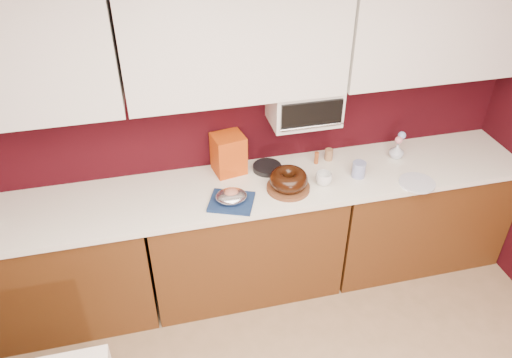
{
  "coord_description": "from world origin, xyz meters",
  "views": [
    {
      "loc": [
        -0.55,
        -0.68,
        2.85
      ],
      "look_at": [
        0.06,
        1.84,
        1.02
      ],
      "focal_mm": 35.0,
      "sensor_mm": 36.0,
      "label": 1
    }
  ],
  "objects_px": {
    "bundt_cake": "(289,179)",
    "flower_vase": "(397,150)",
    "pandoro_box": "(229,154)",
    "coffee_mug": "(324,178)",
    "blue_jar": "(359,170)",
    "toaster_oven": "(304,104)",
    "foil_ham_nest": "(231,196)"
  },
  "relations": [
    {
      "from": "blue_jar",
      "to": "pandoro_box",
      "type": "bearing_deg",
      "value": 162.13
    },
    {
      "from": "coffee_mug",
      "to": "flower_vase",
      "type": "relative_size",
      "value": 0.86
    },
    {
      "from": "coffee_mug",
      "to": "flower_vase",
      "type": "height_order",
      "value": "flower_vase"
    },
    {
      "from": "coffee_mug",
      "to": "pandoro_box",
      "type": "bearing_deg",
      "value": 152.3
    },
    {
      "from": "bundt_cake",
      "to": "pandoro_box",
      "type": "height_order",
      "value": "pandoro_box"
    },
    {
      "from": "coffee_mug",
      "to": "blue_jar",
      "type": "distance_m",
      "value": 0.26
    },
    {
      "from": "toaster_oven",
      "to": "flower_vase",
      "type": "bearing_deg",
      "value": -6.14
    },
    {
      "from": "toaster_oven",
      "to": "blue_jar",
      "type": "height_order",
      "value": "toaster_oven"
    },
    {
      "from": "foil_ham_nest",
      "to": "toaster_oven",
      "type": "bearing_deg",
      "value": 29.87
    },
    {
      "from": "foil_ham_nest",
      "to": "flower_vase",
      "type": "distance_m",
      "value": 1.28
    },
    {
      "from": "coffee_mug",
      "to": "flower_vase",
      "type": "xyz_separation_m",
      "value": [
        0.62,
        0.19,
        0.01
      ]
    },
    {
      "from": "bundt_cake",
      "to": "blue_jar",
      "type": "height_order",
      "value": "bundt_cake"
    },
    {
      "from": "blue_jar",
      "to": "foil_ham_nest",
      "type": "bearing_deg",
      "value": -174.15
    },
    {
      "from": "coffee_mug",
      "to": "blue_jar",
      "type": "xyz_separation_m",
      "value": [
        0.26,
        0.03,
        0.0
      ]
    },
    {
      "from": "foil_ham_nest",
      "to": "bundt_cake",
      "type": "bearing_deg",
      "value": 8.44
    },
    {
      "from": "pandoro_box",
      "to": "blue_jar",
      "type": "xyz_separation_m",
      "value": [
        0.84,
        -0.27,
        -0.09
      ]
    },
    {
      "from": "pandoro_box",
      "to": "coffee_mug",
      "type": "xyz_separation_m",
      "value": [
        0.58,
        -0.31,
        -0.09
      ]
    },
    {
      "from": "foil_ham_nest",
      "to": "coffee_mug",
      "type": "distance_m",
      "value": 0.64
    },
    {
      "from": "pandoro_box",
      "to": "blue_jar",
      "type": "bearing_deg",
      "value": -28.17
    },
    {
      "from": "toaster_oven",
      "to": "pandoro_box",
      "type": "height_order",
      "value": "toaster_oven"
    },
    {
      "from": "flower_vase",
      "to": "pandoro_box",
      "type": "bearing_deg",
      "value": 174.43
    },
    {
      "from": "pandoro_box",
      "to": "flower_vase",
      "type": "relative_size",
      "value": 2.25
    },
    {
      "from": "pandoro_box",
      "to": "flower_vase",
      "type": "height_order",
      "value": "pandoro_box"
    },
    {
      "from": "bundt_cake",
      "to": "flower_vase",
      "type": "relative_size",
      "value": 2.02
    },
    {
      "from": "pandoro_box",
      "to": "flower_vase",
      "type": "bearing_deg",
      "value": -15.87
    },
    {
      "from": "bundt_cake",
      "to": "flower_vase",
      "type": "distance_m",
      "value": 0.89
    },
    {
      "from": "foil_ham_nest",
      "to": "coffee_mug",
      "type": "height_order",
      "value": "coffee_mug"
    },
    {
      "from": "foil_ham_nest",
      "to": "pandoro_box",
      "type": "xyz_separation_m",
      "value": [
        0.06,
        0.36,
        0.08
      ]
    },
    {
      "from": "pandoro_box",
      "to": "coffee_mug",
      "type": "distance_m",
      "value": 0.66
    },
    {
      "from": "toaster_oven",
      "to": "pandoro_box",
      "type": "xyz_separation_m",
      "value": [
        -0.5,
        0.04,
        -0.34
      ]
    },
    {
      "from": "bundt_cake",
      "to": "blue_jar",
      "type": "xyz_separation_m",
      "value": [
        0.51,
        0.03,
        -0.03
      ]
    },
    {
      "from": "bundt_cake",
      "to": "blue_jar",
      "type": "relative_size",
      "value": 2.31
    }
  ]
}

